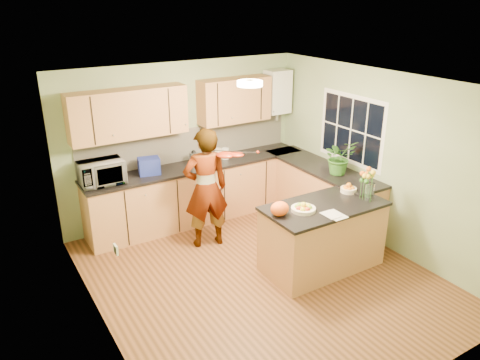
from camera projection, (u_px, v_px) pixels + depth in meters
floor at (261, 276)px, 6.09m from camera, size 4.50×4.50×0.00m
ceiling at (264, 84)px, 5.17m from camera, size 4.00×4.50×0.02m
wall_back at (183, 142)px, 7.42m from camera, size 4.00×0.02×2.50m
wall_front at (415, 278)px, 3.85m from camera, size 4.00×0.02×2.50m
wall_left at (96, 228)px, 4.66m from camera, size 0.02×4.50×2.50m
wall_right at (380, 160)px, 6.60m from camera, size 0.02×4.50×2.50m
back_counter at (199, 192)px, 7.51m from camera, size 3.64×0.62×0.94m
right_counter at (320, 194)px, 7.42m from camera, size 0.62×2.24×0.94m
splashback at (189, 144)px, 7.47m from camera, size 3.60×0.02×0.52m
upper_cabinets at (175, 108)px, 6.97m from camera, size 3.20×0.34×0.70m
boiler at (277, 92)px, 7.87m from camera, size 0.40×0.30×0.86m
window_right at (351, 129)px, 6.96m from camera, size 0.01×1.30×1.05m
light_switch at (116, 249)px, 4.17m from camera, size 0.02×0.09×0.09m
ceiling_lamp at (250, 83)px, 5.42m from camera, size 0.30×0.30×0.07m
peninsula_island at (322, 236)px, 6.16m from camera, size 1.60×0.82×0.91m
fruit_dish at (303, 208)px, 5.80m from camera, size 0.31×0.31×0.11m
orange_bowl at (349, 188)px, 6.35m from camera, size 0.22×0.22×0.13m
flower_vase at (371, 176)px, 6.01m from camera, size 0.28×0.28×0.51m
orange_bag at (280, 209)px, 5.67m from camera, size 0.27×0.24×0.18m
papers at (335, 215)px, 5.70m from camera, size 0.21×0.28×0.01m
violinist at (206, 189)px, 6.58m from camera, size 0.71×0.54×1.76m
violin at (225, 155)px, 6.31m from camera, size 0.63×0.55×0.16m
microwave at (102, 173)px, 6.52m from camera, size 0.60×0.41×0.33m
blue_box at (149, 166)px, 6.90m from camera, size 0.35×0.29×0.25m
kettle at (194, 158)px, 7.28m from camera, size 0.15×0.15×0.27m
jar_cream at (218, 154)px, 7.54m from camera, size 0.14×0.14×0.18m
jar_white at (225, 154)px, 7.56m from camera, size 0.15×0.15×0.18m
potted_plant at (339, 157)px, 6.87m from camera, size 0.53×0.48×0.52m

